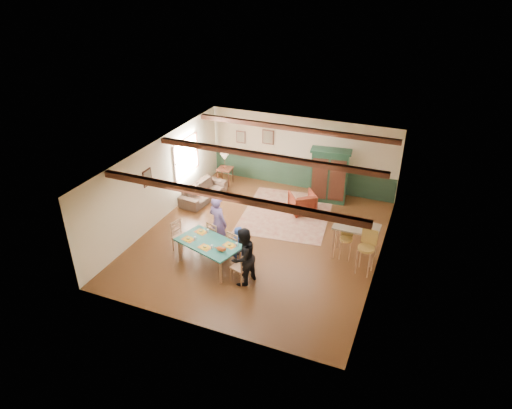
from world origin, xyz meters
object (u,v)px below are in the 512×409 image
at_px(dining_chair_end_left, 181,237).
at_px(bar_stool_left, 346,243).
at_px(armoire, 329,176).
at_px(bar_stool_right, 366,253).
at_px(armchair, 302,203).
at_px(dining_table, 209,254).
at_px(sofa, 203,192).
at_px(person_woman, 243,257).
at_px(counter_table, 355,242).
at_px(dining_chair_far_left, 217,235).
at_px(dining_chair_far_right, 237,245).
at_px(table_lamp, 225,161).
at_px(person_man, 218,223).
at_px(person_child, 239,243).
at_px(cat, 221,248).
at_px(end_table, 225,176).
at_px(dining_chair_end_right, 240,266).

distance_m(dining_chair_end_left, bar_stool_left, 4.75).
height_order(armoire, bar_stool_right, armoire).
bearing_deg(armchair, dining_table, 32.33).
bearing_deg(sofa, dining_chair_end_left, -156.02).
xyz_separation_m(person_woman, sofa, (-3.23, 3.83, -0.53)).
bearing_deg(counter_table, bar_stool_left, -151.14).
bearing_deg(counter_table, bar_stool_right, -56.91).
bearing_deg(counter_table, dining_chair_end_left, -161.78).
bearing_deg(armchair, dining_chair_far_left, 24.94).
height_order(dining_chair_far_right, dining_chair_end_left, same).
relative_size(dining_chair_end_left, table_lamp, 1.59).
distance_m(person_man, bar_stool_right, 4.24).
height_order(person_child, sofa, person_child).
relative_size(armchair, counter_table, 0.64).
relative_size(cat, sofa, 0.18).
relative_size(dining_chair_far_right, sofa, 0.47).
relative_size(person_man, counter_table, 1.36).
bearing_deg(table_lamp, dining_table, -69.17).
relative_size(cat, end_table, 0.55).
xyz_separation_m(armchair, sofa, (-3.54, -0.40, -0.08)).
bearing_deg(dining_chair_end_right, person_woman, 90.00).
xyz_separation_m(dining_chair_far_left, counter_table, (3.84, 1.10, 0.05)).
bearing_deg(person_child, person_woman, 136.74).
relative_size(dining_chair_far_right, cat, 2.64).
relative_size(dining_chair_end_left, dining_chair_end_right, 1.00).
height_order(armchair, table_lamp, table_lamp).
bearing_deg(person_man, sofa, -37.02).
distance_m(dining_chair_far_left, bar_stool_left, 3.73).
distance_m(dining_table, cat, 0.72).
distance_m(person_woman, sofa, 5.04).
bearing_deg(person_woman, person_man, -115.87).
height_order(person_man, sofa, person_man).
relative_size(dining_chair_far_right, bar_stool_left, 0.91).
bearing_deg(bar_stool_right, cat, -148.94).
bearing_deg(dining_chair_end_right, person_child, -136.85).
distance_m(person_child, table_lamp, 4.92).
relative_size(dining_chair_far_left, armchair, 1.16).
bearing_deg(person_woman, dining_chair_end_right, -90.00).
relative_size(cat, armchair, 0.44).
distance_m(person_woman, armchair, 4.27).
height_order(dining_chair_end_right, bar_stool_right, bar_stool_right).
xyz_separation_m(cat, counter_table, (3.17, 2.15, -0.31)).
relative_size(dining_chair_far_left, dining_chair_end_right, 1.00).
relative_size(sofa, counter_table, 1.58).
bearing_deg(dining_chair_far_left, armchair, -101.72).
bearing_deg(armoire, bar_stool_left, -74.75).
bearing_deg(person_woman, cat, -81.87).
xyz_separation_m(person_child, bar_stool_left, (2.82, 1.12, 0.02)).
relative_size(dining_table, armoire, 0.92).
bearing_deg(dining_chair_far_left, dining_chair_end_left, 43.83).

